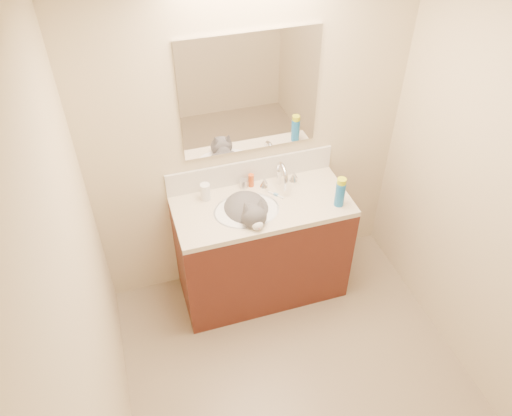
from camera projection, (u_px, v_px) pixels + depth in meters
ground at (308, 398)px, 3.22m from camera, size 2.50×2.50×0.00m
room_shell at (330, 232)px, 2.25m from camera, size 2.24×2.54×2.52m
vanity_cabinet at (262, 251)px, 3.66m from camera, size 1.20×0.55×0.82m
counter_slab at (262, 206)px, 3.37m from camera, size 1.20×0.55×0.04m
basin at (247, 218)px, 3.36m from camera, size 0.45×0.36×0.14m
faucet at (281, 177)px, 3.44m from camera, size 0.28×0.20×0.21m
cat at (248, 213)px, 3.32m from camera, size 0.37×0.45×0.34m
backsplash at (251, 171)px, 3.49m from camera, size 1.20×0.02×0.18m
mirror at (250, 95)px, 3.10m from camera, size 0.90×0.02×0.80m
pill_bottle at (205, 192)px, 3.36m from camera, size 0.08×0.08×0.12m
pill_label at (206, 193)px, 3.37m from camera, size 0.08×0.08×0.04m
silver_jar at (243, 184)px, 3.48m from camera, size 0.06×0.06×0.06m
amber_bottle at (251, 180)px, 3.48m from camera, size 0.05×0.05×0.10m
toothbrush at (276, 195)px, 3.42m from camera, size 0.09×0.11×0.01m
toothbrush_head at (276, 195)px, 3.42m from camera, size 0.03×0.03×0.02m
spray_can at (340, 194)px, 3.30m from camera, size 0.09×0.09×0.18m
spray_cap at (342, 181)px, 3.23m from camera, size 0.08×0.08×0.04m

